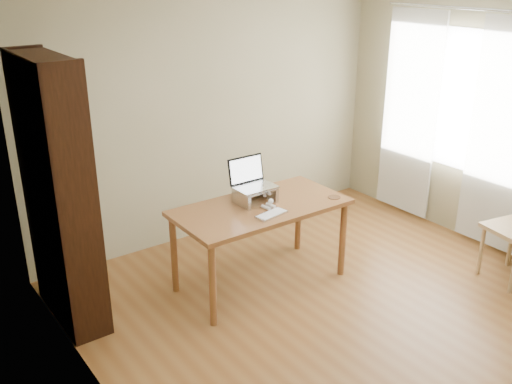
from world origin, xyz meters
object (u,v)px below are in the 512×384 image
at_px(desk, 261,215).
at_px(cat, 252,195).
at_px(laptop, 251,179).
at_px(bookshelf, 60,194).
at_px(keyboard, 271,214).

relative_size(desk, cat, 3.12).
bearing_deg(desk, laptop, 90.60).
bearing_deg(laptop, bookshelf, 167.29).
relative_size(laptop, cat, 0.73).
bearing_deg(keyboard, cat, 73.21).
distance_m(bookshelf, cat, 1.58).
xyz_separation_m(bookshelf, desk, (1.52, -0.50, -0.39)).
bearing_deg(bookshelf, desk, -18.25).
bearing_deg(bookshelf, cat, -14.51).
height_order(bookshelf, cat, bookshelf).
distance_m(desk, cat, 0.19).
height_order(laptop, cat, laptop).
bearing_deg(cat, keyboard, -108.25).
bearing_deg(laptop, cat, -109.67).
bearing_deg(keyboard, desk, 66.71).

